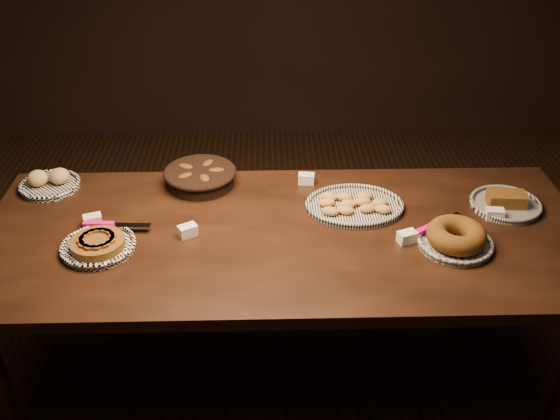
{
  "coord_description": "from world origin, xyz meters",
  "views": [
    {
      "loc": [
        -0.07,
        -2.02,
        2.14
      ],
      "look_at": [
        -0.02,
        0.05,
        0.82
      ],
      "focal_mm": 40.0,
      "sensor_mm": 36.0,
      "label": 1
    }
  ],
  "objects_px": {
    "madeleine_platter": "(354,205)",
    "bundt_cake_plate": "(456,238)",
    "buffet_table": "(285,247)",
    "apple_tart_plate": "(98,244)"
  },
  "relations": [
    {
      "from": "buffet_table",
      "to": "bundt_cake_plate",
      "type": "relative_size",
      "value": 7.08
    },
    {
      "from": "apple_tart_plate",
      "to": "bundt_cake_plate",
      "type": "xyz_separation_m",
      "value": [
        1.35,
        -0.01,
        0.02
      ]
    },
    {
      "from": "apple_tart_plate",
      "to": "buffet_table",
      "type": "bearing_deg",
      "value": 24.03
    },
    {
      "from": "apple_tart_plate",
      "to": "bundt_cake_plate",
      "type": "distance_m",
      "value": 1.35
    },
    {
      "from": "madeleine_platter",
      "to": "bundt_cake_plate",
      "type": "bearing_deg",
      "value": -34.07
    },
    {
      "from": "madeleine_platter",
      "to": "bundt_cake_plate",
      "type": "relative_size",
      "value": 1.19
    },
    {
      "from": "buffet_table",
      "to": "madeleine_platter",
      "type": "xyz_separation_m",
      "value": [
        0.29,
        0.16,
        0.09
      ]
    },
    {
      "from": "buffet_table",
      "to": "apple_tart_plate",
      "type": "height_order",
      "value": "apple_tart_plate"
    },
    {
      "from": "buffet_table",
      "to": "apple_tart_plate",
      "type": "bearing_deg",
      "value": -172.21
    },
    {
      "from": "buffet_table",
      "to": "bundt_cake_plate",
      "type": "xyz_separation_m",
      "value": [
        0.64,
        -0.11,
        0.11
      ]
    }
  ]
}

